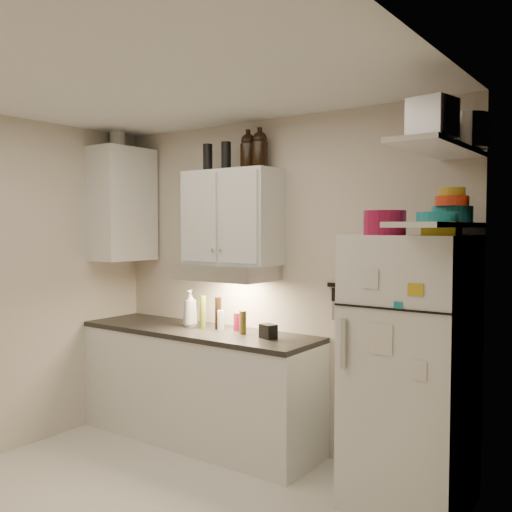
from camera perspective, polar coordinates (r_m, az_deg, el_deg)
The scene contains 34 objects.
ceiling at distance 3.49m, azimuth -12.61°, elevation 17.16°, with size 3.20×3.00×0.02m, color white.
back_wall at distance 4.55m, azimuth 1.91°, elevation -2.73°, with size 3.20×0.02×2.60m, color beige.
right_wall at distance 2.47m, azimuth 13.73°, elevation -7.60°, with size 0.02×3.00×2.60m, color beige.
base_cabinet at distance 4.80m, azimuth -5.83°, elevation -12.91°, with size 2.10×0.60×0.88m, color white.
countertop at distance 4.70m, azimuth -5.86°, elevation -7.50°, with size 2.10×0.62×0.04m, color black.
upper_cabinet at distance 4.56m, azimuth -2.44°, elevation 3.88°, with size 0.80×0.33×0.75m, color white.
side_cabinet at distance 5.25m, azimuth -13.21°, elevation 5.04°, with size 0.33×0.55×1.00m, color white.
range_hood at distance 4.53m, azimuth -2.94°, elevation -1.62°, with size 0.76×0.46×0.12m, color silver.
fridge at distance 3.75m, azimuth 15.18°, elevation -11.03°, with size 0.70×0.68×1.70m, color white.
shelf_hi at distance 3.48m, azimuth 17.82°, elevation 10.24°, with size 0.30×0.95×0.03m, color white.
shelf_lo at distance 3.45m, azimuth 17.71°, elevation 2.98°, with size 0.30×0.95×0.03m, color white.
knife_strip at distance 4.18m, azimuth 9.74°, elevation -3.00°, with size 0.42×0.02×0.03m, color black.
dutch_oven at distance 3.53m, azimuth 12.74°, elevation 3.26°, with size 0.25×0.25×0.15m, color maroon.
book_stack at distance 3.40m, azimuth 18.11°, elevation 2.62°, with size 0.18×0.23×0.08m, color gold.
spice_jar at distance 3.60m, azimuth 16.82°, elevation 2.93°, with size 0.07×0.07×0.11m, color silver.
stock_pot at distance 3.70m, azimuth 20.17°, elevation 11.56°, with size 0.28×0.28×0.20m, color silver.
tin_a at distance 3.39m, azimuth 16.26°, elevation 12.20°, with size 0.17×0.16×0.17m, color #AAAAAD.
tin_b at distance 3.20m, azimuth 17.22°, elevation 13.04°, with size 0.20×0.20×0.20m, color #AAAAAD.
bowl_teal at distance 3.63m, azimuth 19.01°, elevation 3.95°, with size 0.24×0.24×0.10m, color teal.
bowl_orange at distance 3.56m, azimuth 19.00°, elevation 5.23°, with size 0.19×0.19×0.06m, color red.
bowl_yellow at distance 3.56m, azimuth 19.02°, elevation 6.08°, with size 0.15×0.15×0.05m, color gold.
plates at distance 3.37m, azimuth 17.67°, elevation 3.73°, with size 0.23×0.23×0.06m, color teal.
growler_a at distance 4.58m, azimuth -0.81°, elevation 10.43°, with size 0.12×0.12×0.29m, color black, non-canonical shape.
growler_b at distance 4.51m, azimuth 0.38°, elevation 10.57°, with size 0.13×0.13×0.30m, color black, non-canonical shape.
thermos_a at distance 4.59m, azimuth -3.01°, elevation 9.96°, with size 0.08×0.08×0.22m, color black.
thermos_b at distance 4.71m, azimuth -4.85°, elevation 9.76°, with size 0.08×0.08×0.22m, color black.
side_jar at distance 5.35m, azimuth -13.68°, elevation 11.34°, with size 0.13×0.13×0.18m, color silver.
soap_bottle at distance 4.79m, azimuth -6.61°, elevation -5.00°, with size 0.13×0.13×0.34m, color white.
pepper_mill at distance 4.44m, azimuth -1.33°, elevation -6.66°, with size 0.06×0.06×0.18m, color brown.
oil_bottle at distance 4.71m, azimuth -5.36°, elevation -5.58°, with size 0.05×0.05×0.27m, color olive.
vinegar_bottle at distance 4.65m, azimuth -3.80°, elevation -5.71°, with size 0.05×0.05×0.26m, color black.
clear_bottle at distance 4.61m, azimuth -3.55°, elevation -6.44°, with size 0.05×0.05×0.16m, color silver.
red_jar at distance 4.58m, azimuth -1.81°, elevation -6.59°, with size 0.07×0.07×0.14m, color maroon.
caddy at distance 4.27m, azimuth 1.23°, elevation -7.54°, with size 0.12×0.09×0.11m, color black.
Camera 1 is at (2.51, -2.26, 1.75)m, focal length 40.00 mm.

